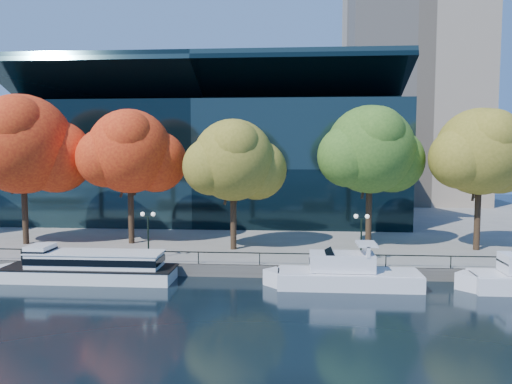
# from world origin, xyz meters

# --- Properties ---
(ground) EXTENTS (160.00, 160.00, 0.00)m
(ground) POSITION_xyz_m (0.00, 0.00, 0.00)
(ground) COLOR black
(ground) RESTS_ON ground
(promenade) EXTENTS (90.00, 67.08, 1.00)m
(promenade) POSITION_xyz_m (0.00, 36.38, 0.50)
(promenade) COLOR slate
(promenade) RESTS_ON ground
(railing) EXTENTS (88.20, 0.08, 0.99)m
(railing) POSITION_xyz_m (0.00, 3.25, 1.94)
(railing) COLOR black
(railing) RESTS_ON promenade
(convention_building) EXTENTS (50.00, 24.57, 21.43)m
(convention_building) POSITION_xyz_m (-4.00, 31.79, 8.51)
(convention_building) COLOR black
(convention_building) RESTS_ON ground
(office_tower) EXTENTS (22.50, 22.50, 65.90)m
(office_tower) POSITION_xyz_m (28.00, 55.00, 33.02)
(office_tower) COLOR tan
(office_tower) RESTS_ON ground
(tour_boat) EXTENTS (14.67, 3.27, 2.78)m
(tour_boat) POSITION_xyz_m (-8.55, 1.08, 1.18)
(tour_boat) COLOR white
(tour_boat) RESTS_ON ground
(cruiser_near) EXTENTS (11.69, 3.01, 3.39)m
(cruiser_near) POSITION_xyz_m (11.36, 0.69, 1.05)
(cruiser_near) COLOR white
(cruiser_near) RESTS_ON ground
(tree_1) EXTENTS (12.02, 9.86, 14.57)m
(tree_1) POSITION_xyz_m (-18.34, 10.27, 10.55)
(tree_1) COLOR black
(tree_1) RESTS_ON promenade
(tree_2) EXTENTS (10.24, 8.39, 13.17)m
(tree_2) POSITION_xyz_m (-8.11, 11.37, 9.89)
(tree_2) COLOR black
(tree_2) RESTS_ON promenade
(tree_3) EXTENTS (9.41, 7.71, 12.05)m
(tree_3) POSITION_xyz_m (2.29, 9.25, 9.12)
(tree_3) COLOR black
(tree_3) RESTS_ON promenade
(tree_4) EXTENTS (10.28, 8.43, 13.36)m
(tree_4) POSITION_xyz_m (14.93, 11.10, 10.07)
(tree_4) COLOR black
(tree_4) RESTS_ON promenade
(tree_5) EXTENTS (9.89, 8.11, 13.02)m
(tree_5) POSITION_xyz_m (24.73, 10.67, 9.89)
(tree_5) COLOR black
(tree_5) RESTS_ON promenade
(lamp_1) EXTENTS (1.26, 0.36, 4.03)m
(lamp_1) POSITION_xyz_m (-4.50, 4.50, 3.98)
(lamp_1) COLOR black
(lamp_1) RESTS_ON promenade
(lamp_2) EXTENTS (1.26, 0.36, 4.03)m
(lamp_2) POSITION_xyz_m (13.21, 4.50, 3.98)
(lamp_2) COLOR black
(lamp_2) RESTS_ON promenade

